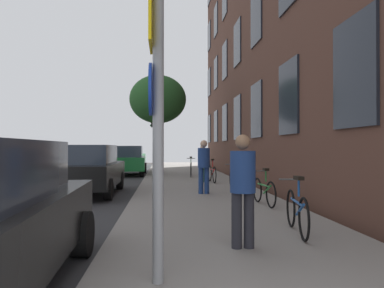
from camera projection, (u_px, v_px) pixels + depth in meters
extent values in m
plane|color=#332D28|center=(110.00, 184.00, 15.72)|extent=(41.80, 41.80, 0.00)
cube|color=#2D2D30|center=(59.00, 184.00, 15.55)|extent=(7.00, 38.00, 0.01)
cube|color=gray|center=(191.00, 182.00, 15.99)|extent=(4.20, 38.00, 0.12)
cube|color=#513328|center=(252.00, 6.00, 15.77)|extent=(0.50, 27.00, 15.27)
cube|color=#1E232D|center=(354.00, 72.00, 6.80)|extent=(0.06, 1.54, 2.08)
cube|color=#1E232D|center=(288.00, 98.00, 10.36)|extent=(0.06, 1.54, 2.08)
cube|color=#1E232D|center=(256.00, 110.00, 13.92)|extent=(0.06, 1.54, 2.08)
cube|color=#1E232D|center=(237.00, 118.00, 17.48)|extent=(0.06, 1.54, 2.08)
cube|color=#1E232D|center=(225.00, 123.00, 21.04)|extent=(0.06, 1.54, 2.08)
cube|color=#1E232D|center=(216.00, 126.00, 24.60)|extent=(0.06, 1.54, 2.08)
cube|color=#1E232D|center=(209.00, 129.00, 28.16)|extent=(0.06, 1.54, 2.08)
cube|color=#1E232D|center=(256.00, 17.00, 13.95)|extent=(0.06, 1.54, 2.08)
cube|color=#1E232D|center=(237.00, 43.00, 17.51)|extent=(0.06, 1.54, 2.08)
cube|color=#1E232D|center=(225.00, 61.00, 21.08)|extent=(0.06, 1.54, 2.08)
cube|color=#1E232D|center=(216.00, 73.00, 24.64)|extent=(0.06, 1.54, 2.08)
cube|color=#1E232D|center=(209.00, 83.00, 28.20)|extent=(0.06, 1.54, 2.08)
cube|color=#1E232D|center=(216.00, 20.00, 24.67)|extent=(0.06, 1.54, 2.08)
cube|color=#1E232D|center=(209.00, 36.00, 28.23)|extent=(0.06, 1.54, 2.08)
cylinder|color=gray|center=(158.00, 127.00, 3.91)|extent=(0.12, 0.12, 3.31)
cube|color=yellow|center=(151.00, 19.00, 3.91)|extent=(0.03, 0.60, 0.60)
cylinder|color=#14339E|center=(151.00, 89.00, 3.91)|extent=(0.03, 0.56, 0.56)
cylinder|color=black|center=(155.00, 141.00, 26.48)|extent=(0.12, 0.12, 3.73)
cube|color=black|center=(153.00, 122.00, 26.48)|extent=(0.20, 0.24, 0.80)
sphere|color=red|center=(151.00, 118.00, 26.47)|extent=(0.16, 0.16, 0.16)
sphere|color=#523707|center=(151.00, 122.00, 26.47)|extent=(0.16, 0.16, 0.16)
sphere|color=#083E11|center=(151.00, 125.00, 26.46)|extent=(0.16, 0.16, 0.16)
cylinder|color=brown|center=(158.00, 146.00, 18.92)|extent=(0.38, 0.38, 3.04)
ellipsoid|color=#235123|center=(158.00, 99.00, 18.94)|extent=(2.92, 2.92, 2.48)
torus|color=black|center=(291.00, 208.00, 6.61)|extent=(0.14, 0.68, 0.68)
torus|color=black|center=(304.00, 219.00, 5.61)|extent=(0.14, 0.68, 0.68)
cylinder|color=#194C99|center=(297.00, 202.00, 6.11)|extent=(0.17, 0.85, 0.04)
cylinder|color=#194C99|center=(300.00, 210.00, 5.86)|extent=(0.12, 0.52, 0.28)
cylinder|color=#194C99|center=(299.00, 188.00, 5.96)|extent=(0.04, 0.04, 0.28)
cube|color=black|center=(299.00, 178.00, 5.96)|extent=(0.10, 0.24, 0.06)
cylinder|color=#4C4C4C|center=(291.00, 179.00, 6.62)|extent=(0.42, 0.09, 0.03)
torus|color=black|center=(257.00, 190.00, 9.60)|extent=(0.09, 0.64, 0.64)
torus|color=black|center=(271.00, 195.00, 8.64)|extent=(0.09, 0.64, 0.64)
cylinder|color=#267233|center=(264.00, 185.00, 9.12)|extent=(0.11, 0.83, 0.04)
cylinder|color=#267233|center=(267.00, 190.00, 8.88)|extent=(0.08, 0.50, 0.27)
cylinder|color=#267233|center=(266.00, 176.00, 8.98)|extent=(0.04, 0.04, 0.28)
cube|color=black|center=(266.00, 169.00, 8.98)|extent=(0.10, 0.24, 0.06)
cylinder|color=#4C4C4C|center=(257.00, 171.00, 9.61)|extent=(0.42, 0.06, 0.03)
torus|color=black|center=(231.00, 179.00, 12.59)|extent=(0.05, 0.67, 0.67)
torus|color=black|center=(237.00, 182.00, 11.61)|extent=(0.05, 0.67, 0.67)
cylinder|color=#C68C19|center=(234.00, 175.00, 12.10)|extent=(0.06, 0.83, 0.04)
cylinder|color=#C68C19|center=(235.00, 178.00, 11.86)|extent=(0.05, 0.51, 0.27)
cylinder|color=#C68C19|center=(235.00, 168.00, 11.96)|extent=(0.04, 0.04, 0.28)
cube|color=black|center=(235.00, 163.00, 11.96)|extent=(0.10, 0.24, 0.06)
cylinder|color=#4C4C4C|center=(231.00, 164.00, 12.59)|extent=(0.42, 0.04, 0.03)
torus|color=black|center=(210.00, 173.00, 15.55)|extent=(0.08, 0.68, 0.68)
torus|color=black|center=(214.00, 175.00, 14.58)|extent=(0.08, 0.68, 0.68)
cylinder|color=#B21E1E|center=(212.00, 169.00, 15.07)|extent=(0.09, 0.83, 0.04)
cylinder|color=#B21E1E|center=(213.00, 172.00, 14.82)|extent=(0.07, 0.50, 0.27)
cylinder|color=#B21E1E|center=(213.00, 164.00, 14.92)|extent=(0.04, 0.04, 0.28)
cube|color=black|center=(213.00, 160.00, 14.92)|extent=(0.10, 0.24, 0.06)
cylinder|color=#4C4C4C|center=(210.00, 161.00, 15.55)|extent=(0.42, 0.06, 0.03)
torus|color=black|center=(191.00, 169.00, 18.54)|extent=(0.10, 0.70, 0.69)
torus|color=black|center=(191.00, 170.00, 17.46)|extent=(0.10, 0.70, 0.69)
cylinder|color=#267233|center=(191.00, 166.00, 18.01)|extent=(0.13, 0.92, 0.04)
cylinder|color=#267233|center=(191.00, 168.00, 17.74)|extent=(0.09, 0.56, 0.30)
cylinder|color=#267233|center=(191.00, 160.00, 17.85)|extent=(0.04, 0.04, 0.28)
cube|color=black|center=(191.00, 157.00, 17.85)|extent=(0.10, 0.24, 0.06)
cylinder|color=#4C4C4C|center=(191.00, 158.00, 18.55)|extent=(0.42, 0.07, 0.03)
cylinder|color=#26262D|center=(237.00, 220.00, 5.23)|extent=(0.15, 0.15, 0.79)
cylinder|color=#26262D|center=(249.00, 220.00, 5.24)|extent=(0.15, 0.15, 0.79)
cylinder|color=navy|center=(243.00, 172.00, 5.24)|extent=(0.43, 0.43, 0.59)
sphere|color=#936B4C|center=(243.00, 142.00, 5.24)|extent=(0.21, 0.21, 0.21)
cylinder|color=navy|center=(201.00, 181.00, 11.35)|extent=(0.15, 0.15, 0.81)
cylinder|color=navy|center=(207.00, 181.00, 11.37)|extent=(0.15, 0.15, 0.81)
cylinder|color=navy|center=(204.00, 158.00, 11.37)|extent=(0.52, 0.52, 0.61)
sphere|color=tan|center=(204.00, 144.00, 11.37)|extent=(0.22, 0.22, 0.22)
cylinder|color=#33594C|center=(201.00, 173.00, 15.10)|extent=(0.14, 0.14, 0.76)
cylinder|color=#33594C|center=(205.00, 173.00, 15.11)|extent=(0.14, 0.14, 0.76)
cylinder|color=#26262D|center=(203.00, 157.00, 15.11)|extent=(0.39, 0.39, 0.57)
sphere|color=tan|center=(203.00, 147.00, 15.12)|extent=(0.21, 0.21, 0.21)
cylinder|color=black|center=(83.00, 234.00, 5.19)|extent=(0.22, 0.64, 0.64)
cube|color=black|center=(91.00, 174.00, 12.06)|extent=(1.73, 4.42, 0.70)
cube|color=#2D3847|center=(90.00, 154.00, 11.85)|extent=(1.45, 2.48, 0.60)
cylinder|color=black|center=(77.00, 181.00, 13.41)|extent=(0.22, 0.64, 0.64)
cylinder|color=black|center=(120.00, 180.00, 13.53)|extent=(0.22, 0.64, 0.64)
cylinder|color=black|center=(54.00, 190.00, 10.59)|extent=(0.22, 0.64, 0.64)
cylinder|color=black|center=(108.00, 189.00, 10.72)|extent=(0.22, 0.64, 0.64)
cube|color=#19662D|center=(128.00, 163.00, 20.40)|extent=(2.07, 4.20, 0.70)
cube|color=#2D3847|center=(127.00, 151.00, 20.20)|extent=(1.69, 2.38, 0.60)
cylinder|color=black|center=(115.00, 168.00, 21.65)|extent=(0.22, 0.64, 0.64)
cylinder|color=black|center=(144.00, 168.00, 21.78)|extent=(0.22, 0.64, 0.64)
cylinder|color=black|center=(108.00, 171.00, 19.02)|extent=(0.22, 0.64, 0.64)
cylinder|color=black|center=(142.00, 171.00, 19.15)|extent=(0.22, 0.64, 0.64)
cube|color=#19662D|center=(132.00, 158.00, 28.67)|extent=(1.97, 4.18, 0.70)
cube|color=#1E232D|center=(131.00, 150.00, 28.47)|extent=(1.61, 2.36, 0.60)
cylinder|color=black|center=(123.00, 162.00, 29.92)|extent=(0.22, 0.64, 0.64)
cylinder|color=black|center=(143.00, 162.00, 30.05)|extent=(0.22, 0.64, 0.64)
cylinder|color=black|center=(119.00, 164.00, 27.29)|extent=(0.22, 0.64, 0.64)
cylinder|color=black|center=(141.00, 164.00, 27.42)|extent=(0.22, 0.64, 0.64)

